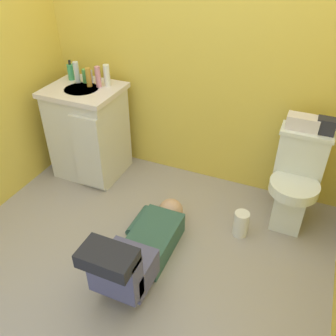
# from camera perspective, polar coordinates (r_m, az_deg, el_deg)

# --- Properties ---
(ground_plane) EXTENTS (3.08, 3.06, 0.04)m
(ground_plane) POSITION_cam_1_polar(r_m,az_deg,el_deg) (2.70, -4.01, -12.72)
(ground_plane) COLOR #9F958C
(wall_back) EXTENTS (2.74, 0.08, 2.40)m
(wall_back) POSITION_cam_1_polar(r_m,az_deg,el_deg) (2.91, 5.00, 19.44)
(wall_back) COLOR #E6C446
(wall_back) RESTS_ON ground_plane
(toilet) EXTENTS (0.36, 0.46, 0.75)m
(toilet) POSITION_cam_1_polar(r_m,az_deg,el_deg) (2.83, 19.45, -1.95)
(toilet) COLOR silver
(toilet) RESTS_ON ground_plane
(vanity_cabinet) EXTENTS (0.60, 0.53, 0.82)m
(vanity_cabinet) POSITION_cam_1_polar(r_m,az_deg,el_deg) (3.27, -12.38, 5.68)
(vanity_cabinet) COLOR silver
(vanity_cabinet) RESTS_ON ground_plane
(faucet) EXTENTS (0.02, 0.02, 0.10)m
(faucet) POSITION_cam_1_polar(r_m,az_deg,el_deg) (3.19, -11.98, 13.99)
(faucet) COLOR silver
(faucet) RESTS_ON vanity_cabinet
(person_plumber) EXTENTS (0.39, 1.06, 0.52)m
(person_plumber) POSITION_cam_1_polar(r_m,az_deg,el_deg) (2.44, -4.45, -12.61)
(person_plumber) COLOR #33594C
(person_plumber) RESTS_ON ground_plane
(tissue_box) EXTENTS (0.22, 0.11, 0.10)m
(tissue_box) POSITION_cam_1_polar(r_m,az_deg,el_deg) (2.69, 20.52, 6.75)
(tissue_box) COLOR silver
(tissue_box) RESTS_ON toilet
(toiletry_bag) EXTENTS (0.12, 0.09, 0.11)m
(toiletry_bag) POSITION_cam_1_polar(r_m,az_deg,el_deg) (2.69, 23.67, 6.11)
(toiletry_bag) COLOR #26262D
(toiletry_bag) RESTS_ON toilet
(soap_dispenser) EXTENTS (0.06, 0.06, 0.17)m
(soap_dispenser) POSITION_cam_1_polar(r_m,az_deg,el_deg) (3.28, -15.07, 14.46)
(soap_dispenser) COLOR #41A465
(soap_dispenser) RESTS_ON vanity_cabinet
(bottle_clear) EXTENTS (0.04, 0.04, 0.17)m
(bottle_clear) POSITION_cam_1_polar(r_m,az_deg,el_deg) (3.20, -14.23, 14.43)
(bottle_clear) COLOR silver
(bottle_clear) RESTS_ON vanity_cabinet
(bottle_green) EXTENTS (0.05, 0.05, 0.11)m
(bottle_green) POSITION_cam_1_polar(r_m,az_deg,el_deg) (3.19, -12.89, 14.00)
(bottle_green) COLOR #50A54D
(bottle_green) RESTS_ON vanity_cabinet
(bottle_amber) EXTENTS (0.04, 0.04, 0.15)m
(bottle_amber) POSITION_cam_1_polar(r_m,az_deg,el_deg) (3.10, -12.42, 13.83)
(bottle_amber) COLOR gold
(bottle_amber) RESTS_ON vanity_cabinet
(bottle_pink) EXTENTS (0.04, 0.04, 0.17)m
(bottle_pink) POSITION_cam_1_polar(r_m,az_deg,el_deg) (3.07, -10.99, 13.95)
(bottle_pink) COLOR pink
(bottle_pink) RESTS_ON vanity_cabinet
(bottle_white) EXTENTS (0.05, 0.05, 0.18)m
(bottle_white) POSITION_cam_1_polar(r_m,az_deg,el_deg) (3.08, -9.63, 14.22)
(bottle_white) COLOR white
(bottle_white) RESTS_ON vanity_cabinet
(paper_towel_roll) EXTENTS (0.11, 0.11, 0.21)m
(paper_towel_roll) POSITION_cam_1_polar(r_m,az_deg,el_deg) (2.76, 11.41, -8.61)
(paper_towel_roll) COLOR white
(paper_towel_roll) RESTS_ON ground_plane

